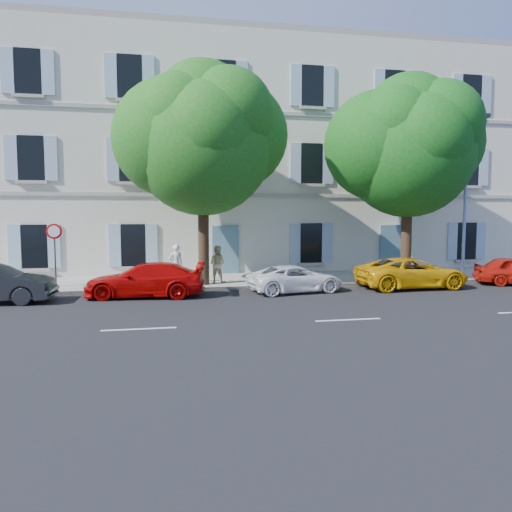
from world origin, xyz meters
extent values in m
plane|color=black|center=(0.00, 0.00, 0.00)|extent=(90.00, 90.00, 0.00)
cube|color=#A09E96|center=(0.00, 4.45, 0.07)|extent=(36.00, 4.50, 0.15)
cube|color=#9E998E|center=(0.00, 2.28, 0.08)|extent=(36.00, 0.16, 0.16)
cube|color=beige|center=(0.00, 10.20, 6.00)|extent=(28.00, 7.00, 12.00)
imported|color=#AE0604|center=(-5.95, 1.26, 0.64)|extent=(4.61, 2.30, 1.29)
imported|color=white|center=(-0.13, 1.27, 0.53)|extent=(4.06, 2.38, 1.06)
imported|color=#DFA009|center=(4.90, 1.32, 0.64)|extent=(4.67, 2.25, 1.28)
cylinder|color=#3A2819|center=(-3.59, 3.07, 1.94)|extent=(0.45, 0.45, 3.58)
ellipsoid|color=#27741D|center=(-3.59, 3.07, 5.88)|extent=(5.73, 5.73, 6.30)
cylinder|color=#3A2819|center=(5.44, 2.88, 1.90)|extent=(0.46, 0.46, 3.49)
ellipsoid|color=#1C6A1B|center=(5.44, 2.88, 5.77)|extent=(5.67, 5.67, 6.24)
cylinder|color=#383A3D|center=(-9.35, 2.64, 1.24)|extent=(0.06, 0.06, 2.18)
cylinder|color=red|center=(-9.35, 2.61, 2.43)|extent=(0.60, 0.05, 0.59)
cylinder|color=#7293BF|center=(8.41, 3.04, 3.77)|extent=(0.14, 0.14, 7.24)
cylinder|color=#7293BF|center=(8.41, 2.41, 7.39)|extent=(0.40, 1.25, 0.09)
cube|color=#383A3D|center=(8.41, 1.77, 7.26)|extent=(0.32, 0.45, 0.16)
imported|color=silver|center=(-4.72, 3.61, 0.98)|extent=(0.68, 0.53, 1.65)
imported|color=tan|center=(-2.99, 3.50, 0.95)|extent=(0.94, 0.85, 1.59)
camera|label=1|loc=(-5.47, -17.63, 3.16)|focal=35.00mm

